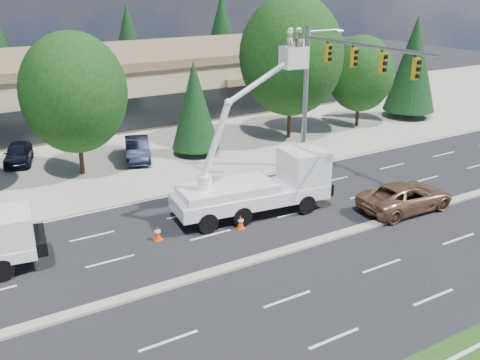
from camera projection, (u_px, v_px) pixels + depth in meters
ground at (245, 264)px, 23.33m from camera, size 140.00×140.00×0.00m
concrete_apron at (105, 146)px, 39.41m from camera, size 140.00×22.00×0.01m
road_median at (245, 262)px, 23.31m from camera, size 120.00×0.55×0.12m
strip_mall at (67, 86)px, 46.43m from camera, size 50.40×15.40×5.50m
tree_front_d at (74, 93)px, 32.12m from camera, size 6.39×6.39×8.87m
tree_front_e at (195, 105)px, 36.52m from camera, size 3.31×3.31×6.53m
tree_front_f at (291, 56)px, 39.34m from camera, size 7.70×7.70×10.69m
tree_front_g at (361, 74)px, 43.35m from camera, size 5.36×5.36×7.43m
tree_front_h at (413, 64)px, 46.08m from camera, size 4.44×4.44×8.74m
tree_back_c at (129, 42)px, 60.13m from camera, size 4.60×4.60×9.07m
tree_back_d at (222, 31)px, 65.63m from camera, size 5.13×5.13×10.12m
signal_mast at (329, 79)px, 31.61m from camera, size 2.76×10.16×9.00m
bucket_truck at (264, 176)px, 27.79m from camera, size 8.45×3.42×9.45m
traffic_cone_a at (1, 270)px, 22.14m from camera, size 0.40×0.40×0.70m
traffic_cone_b at (158, 233)px, 25.36m from camera, size 0.40×0.40×0.70m
traffic_cone_c at (240, 222)px, 26.50m from camera, size 0.40×0.40×0.70m
traffic_cone_d at (325, 193)px, 30.01m from camera, size 0.40×0.40×0.70m
minivan at (406, 197)px, 28.49m from camera, size 5.47×2.65×1.50m
parked_car_west at (18, 153)px, 35.71m from camera, size 2.67×4.31×1.37m
parked_car_east at (137, 149)px, 36.44m from camera, size 2.87×4.75×1.48m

